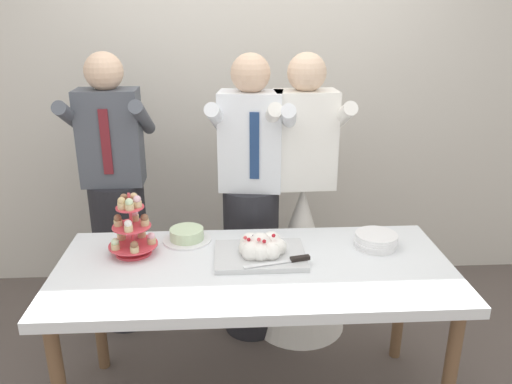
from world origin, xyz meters
TOP-DOWN VIEW (x-y plane):
  - rear_wall at (0.00, 1.39)m, footprint 5.20×0.10m
  - dessert_table at (0.00, 0.00)m, footprint 1.80×0.80m
  - cupcake_stand at (-0.57, 0.15)m, footprint 0.23×0.23m
  - main_cake_tray at (0.03, 0.08)m, footprint 0.43×0.31m
  - plate_stack at (0.60, 0.16)m, footprint 0.21×0.21m
  - round_cake at (-0.32, 0.28)m, footprint 0.24×0.24m
  - person_groom at (0.01, 0.64)m, footprint 0.52×0.54m
  - person_bride at (0.31, 0.66)m, footprint 0.56×0.56m
  - person_guest at (-0.77, 0.77)m, footprint 0.47×0.50m

SIDE VIEW (x-z plane):
  - person_bride at x=0.31m, z-range -0.25..1.41m
  - dessert_table at x=0.00m, z-range 0.31..1.09m
  - person_groom at x=0.01m, z-range -0.08..1.58m
  - person_guest at x=-0.77m, z-range -0.08..1.58m
  - round_cake at x=-0.32m, z-range 0.77..0.84m
  - plate_stack at x=0.60m, z-range 0.78..0.84m
  - main_cake_tray at x=0.03m, z-range 0.76..0.88m
  - cupcake_stand at x=-0.57m, z-range 0.75..1.05m
  - rear_wall at x=0.00m, z-range 0.00..2.90m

